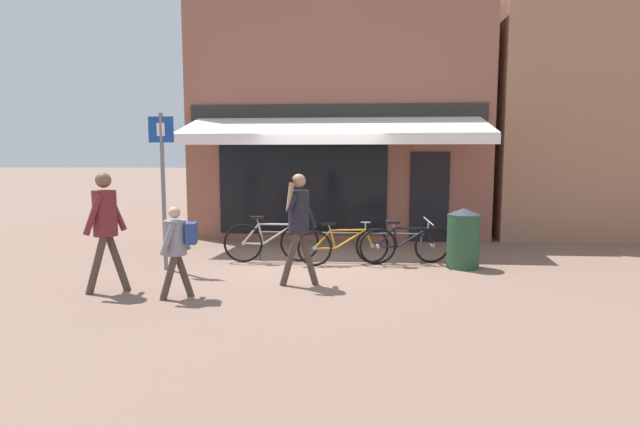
{
  "coord_description": "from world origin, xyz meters",
  "views": [
    {
      "loc": [
        0.81,
        -9.02,
        1.98
      ],
      "look_at": [
        0.12,
        -0.86,
        1.05
      ],
      "focal_mm": 28.0,
      "sensor_mm": 36.0,
      "label": 1
    }
  ],
  "objects_px": {
    "bicycle_silver": "(271,241)",
    "pedestrian_child": "(178,242)",
    "parking_sign": "(163,176)",
    "bicycle_orange": "(343,245)",
    "litter_bin": "(463,238)",
    "pedestrian_second_adult": "(105,219)",
    "bicycle_black": "(405,244)",
    "pedestrian_adult": "(299,216)"
  },
  "relations": [
    {
      "from": "bicycle_silver",
      "to": "pedestrian_child",
      "type": "height_order",
      "value": "pedestrian_child"
    },
    {
      "from": "pedestrian_child",
      "to": "parking_sign",
      "type": "xyz_separation_m",
      "value": [
        -0.88,
        1.71,
        0.85
      ]
    },
    {
      "from": "parking_sign",
      "to": "bicycle_silver",
      "type": "bearing_deg",
      "value": 24.04
    },
    {
      "from": "bicycle_orange",
      "to": "litter_bin",
      "type": "relative_size",
      "value": 1.58
    },
    {
      "from": "pedestrian_child",
      "to": "pedestrian_second_adult",
      "type": "height_order",
      "value": "pedestrian_second_adult"
    },
    {
      "from": "bicycle_black",
      "to": "litter_bin",
      "type": "height_order",
      "value": "litter_bin"
    },
    {
      "from": "bicycle_silver",
      "to": "pedestrian_second_adult",
      "type": "height_order",
      "value": "pedestrian_second_adult"
    },
    {
      "from": "bicycle_black",
      "to": "parking_sign",
      "type": "height_order",
      "value": "parking_sign"
    },
    {
      "from": "pedestrian_adult",
      "to": "parking_sign",
      "type": "xyz_separation_m",
      "value": [
        -2.48,
        0.86,
        0.58
      ]
    },
    {
      "from": "parking_sign",
      "to": "bicycle_orange",
      "type": "bearing_deg",
      "value": 12.77
    },
    {
      "from": "pedestrian_second_adult",
      "to": "parking_sign",
      "type": "distance_m",
      "value": 1.63
    },
    {
      "from": "pedestrian_adult",
      "to": "pedestrian_second_adult",
      "type": "height_order",
      "value": "pedestrian_second_adult"
    },
    {
      "from": "pedestrian_adult",
      "to": "litter_bin",
      "type": "distance_m",
      "value": 3.18
    },
    {
      "from": "bicycle_silver",
      "to": "bicycle_orange",
      "type": "height_order",
      "value": "bicycle_silver"
    },
    {
      "from": "pedestrian_second_adult",
      "to": "bicycle_orange",
      "type": "bearing_deg",
      "value": -155.66
    },
    {
      "from": "bicycle_orange",
      "to": "litter_bin",
      "type": "bearing_deg",
      "value": -21.17
    },
    {
      "from": "bicycle_silver",
      "to": "parking_sign",
      "type": "xyz_separation_m",
      "value": [
        -1.75,
        -0.78,
        1.26
      ]
    },
    {
      "from": "pedestrian_adult",
      "to": "pedestrian_child",
      "type": "xyz_separation_m",
      "value": [
        -1.6,
        -0.84,
        -0.27
      ]
    },
    {
      "from": "bicycle_silver",
      "to": "pedestrian_adult",
      "type": "bearing_deg",
      "value": -74.92
    },
    {
      "from": "bicycle_silver",
      "to": "bicycle_black",
      "type": "distance_m",
      "value": 2.5
    },
    {
      "from": "pedestrian_second_adult",
      "to": "litter_bin",
      "type": "distance_m",
      "value": 5.93
    },
    {
      "from": "pedestrian_child",
      "to": "parking_sign",
      "type": "distance_m",
      "value": 2.1
    },
    {
      "from": "bicycle_orange",
      "to": "litter_bin",
      "type": "height_order",
      "value": "litter_bin"
    },
    {
      "from": "bicycle_black",
      "to": "parking_sign",
      "type": "xyz_separation_m",
      "value": [
        -4.25,
        -0.8,
        1.28
      ]
    },
    {
      "from": "pedestrian_child",
      "to": "bicycle_orange",
      "type": "bearing_deg",
      "value": -144.26
    },
    {
      "from": "bicycle_black",
      "to": "parking_sign",
      "type": "bearing_deg",
      "value": 178.56
    },
    {
      "from": "bicycle_black",
      "to": "pedestrian_second_adult",
      "type": "distance_m",
      "value": 5.12
    },
    {
      "from": "pedestrian_adult",
      "to": "pedestrian_child",
      "type": "bearing_deg",
      "value": 37.42
    },
    {
      "from": "pedestrian_adult",
      "to": "pedestrian_second_adult",
      "type": "xyz_separation_m",
      "value": [
        -2.75,
        -0.64,
        0.01
      ]
    },
    {
      "from": "bicycle_silver",
      "to": "pedestrian_child",
      "type": "relative_size",
      "value": 1.36
    },
    {
      "from": "bicycle_silver",
      "to": "pedestrian_adult",
      "type": "xyz_separation_m",
      "value": [
        0.74,
        -1.64,
        0.68
      ]
    },
    {
      "from": "bicycle_silver",
      "to": "pedestrian_second_adult",
      "type": "distance_m",
      "value": 3.12
    },
    {
      "from": "pedestrian_adult",
      "to": "litter_bin",
      "type": "xyz_separation_m",
      "value": [
        2.77,
        1.46,
        -0.53
      ]
    },
    {
      "from": "pedestrian_adult",
      "to": "litter_bin",
      "type": "height_order",
      "value": "pedestrian_adult"
    },
    {
      "from": "bicycle_orange",
      "to": "pedestrian_child",
      "type": "distance_m",
      "value": 3.32
    },
    {
      "from": "litter_bin",
      "to": "pedestrian_second_adult",
      "type": "bearing_deg",
      "value": -159.2
    },
    {
      "from": "bicycle_orange",
      "to": "bicycle_black",
      "type": "xyz_separation_m",
      "value": [
        1.14,
        0.1,
        0.02
      ]
    },
    {
      "from": "pedestrian_child",
      "to": "pedestrian_second_adult",
      "type": "bearing_deg",
      "value": -21.55
    },
    {
      "from": "parking_sign",
      "to": "pedestrian_second_adult",
      "type": "bearing_deg",
      "value": -100.15
    },
    {
      "from": "pedestrian_child",
      "to": "pedestrian_second_adult",
      "type": "relative_size",
      "value": 0.74
    },
    {
      "from": "bicycle_silver",
      "to": "litter_bin",
      "type": "xyz_separation_m",
      "value": [
        3.51,
        -0.18,
        0.15
      ]
    },
    {
      "from": "litter_bin",
      "to": "parking_sign",
      "type": "height_order",
      "value": "parking_sign"
    }
  ]
}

